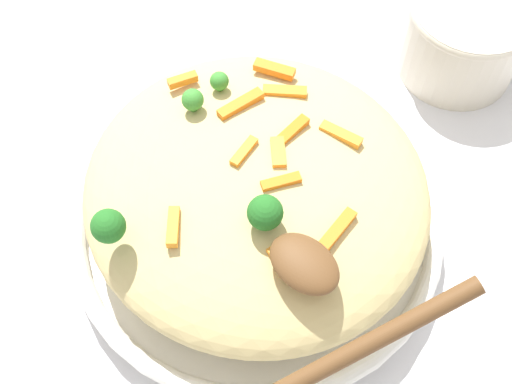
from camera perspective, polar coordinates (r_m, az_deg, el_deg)
name	(u,v)px	position (r m, az deg, el deg)	size (l,w,h in m)	color
ground_plane	(256,229)	(0.59, 0.00, -3.38)	(2.40, 2.40, 0.00)	silver
serving_bowl	(256,219)	(0.58, 0.00, -2.49)	(0.34, 0.34, 0.04)	white
pasta_mound	(256,189)	(0.53, 0.00, 0.26)	(0.29, 0.29, 0.08)	#D1BA7A
carrot_piece_0	(244,152)	(0.50, -1.11, 3.63)	(0.03, 0.01, 0.01)	orange
carrot_piece_1	(278,152)	(0.50, 2.01, 3.60)	(0.03, 0.01, 0.01)	orange
carrot_piece_2	(341,135)	(0.52, 7.67, 5.15)	(0.04, 0.01, 0.01)	orange
carrot_piece_3	(285,92)	(0.55, 2.61, 9.07)	(0.04, 0.01, 0.01)	orange
carrot_piece_4	(274,69)	(0.56, 1.67, 11.03)	(0.04, 0.01, 0.01)	orange
carrot_piece_5	(183,80)	(0.56, -6.65, 10.02)	(0.03, 0.01, 0.01)	orange
carrot_piece_6	(278,184)	(0.48, 2.04, 0.69)	(0.03, 0.01, 0.01)	orange
carrot_piece_7	(173,227)	(0.47, -7.50, -3.14)	(0.03, 0.01, 0.01)	orange
carrot_piece_8	(241,104)	(0.53, -1.40, 7.92)	(0.04, 0.01, 0.01)	orange
carrot_piece_9	(287,129)	(0.51, 2.85, 5.67)	(0.04, 0.01, 0.01)	orange
carrot_piece_10	(338,229)	(0.47, 7.44, -3.34)	(0.04, 0.01, 0.01)	orange
carrot_piece_11	(281,260)	(0.46, 2.26, -6.19)	(0.02, 0.01, 0.01)	orange
broccoli_floret_0	(265,213)	(0.46, 0.83, -1.91)	(0.03, 0.03, 0.03)	#205B1C
broccoli_floret_1	(108,227)	(0.47, -13.20, -3.06)	(0.03, 0.03, 0.03)	#205B1C
broccoli_floret_2	(219,81)	(0.54, -3.33, 9.96)	(0.02, 0.02, 0.02)	#377928
broccoli_floret_3	(193,100)	(0.53, -5.75, 8.27)	(0.02, 0.02, 0.02)	#377928
serving_spoon	(323,292)	(0.43, 6.08, -8.96)	(0.13, 0.15, 0.07)	brown
companion_bowl	(465,37)	(0.71, 18.34, 13.20)	(0.13, 0.13, 0.09)	beige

